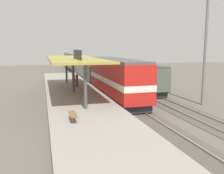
{
  "coord_description": "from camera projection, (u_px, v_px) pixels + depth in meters",
  "views": [
    {
      "loc": [
        -7.85,
        -27.46,
        5.78
      ],
      "look_at": [
        -1.38,
        -4.4,
        2.0
      ],
      "focal_mm": 39.84,
      "sensor_mm": 36.0,
      "label": 1
    }
  ],
  "objects": [
    {
      "name": "locomotive",
      "position": [
        116.0,
        79.0,
        27.59
      ],
      "size": [
        2.93,
        14.43,
        4.44
      ],
      "color": "#28282D",
      "rests_on": "track_near"
    },
    {
      "name": "freight_car",
      "position": [
        139.0,
        77.0,
        33.19
      ],
      "size": [
        2.8,
        12.0,
        3.54
      ],
      "color": "#28282D",
      "rests_on": "track_far"
    },
    {
      "name": "ground_plane",
      "position": [
        129.0,
        97.0,
        29.65
      ],
      "size": [
        120.0,
        120.0,
        0.0
      ],
      "primitive_type": "plane",
      "color": "#5B564C"
    },
    {
      "name": "platform_bench",
      "position": [
        73.0,
        114.0,
        16.72
      ],
      "size": [
        0.44,
        1.7,
        0.5
      ],
      "color": "#333338",
      "rests_on": "platform"
    },
    {
      "name": "passenger_carriage_rear",
      "position": [
        74.0,
        61.0,
        64.51
      ],
      "size": [
        2.9,
        20.0,
        4.24
      ],
      "color": "#28282D",
      "rests_on": "track_near"
    },
    {
      "name": "track_far",
      "position": [
        149.0,
        95.0,
        30.34
      ],
      "size": [
        3.2,
        110.0,
        0.16
      ],
      "color": "#4E4941",
      "rests_on": "ground"
    },
    {
      "name": "person_walking",
      "position": [
        77.0,
        80.0,
        31.14
      ],
      "size": [
        0.34,
        0.34,
        1.71
      ],
      "color": "#663375",
      "rests_on": "platform"
    },
    {
      "name": "person_waiting",
      "position": [
        74.0,
        78.0,
        32.9
      ],
      "size": [
        0.34,
        0.34,
        1.71
      ],
      "color": "#23603D",
      "rests_on": "platform"
    },
    {
      "name": "light_mast",
      "position": [
        207.0,
        21.0,
        24.19
      ],
      "size": [
        1.1,
        1.1,
        11.7
      ],
      "color": "slate",
      "rests_on": "ground"
    },
    {
      "name": "platform",
      "position": [
        74.0,
        96.0,
        27.82
      ],
      "size": [
        6.0,
        44.0,
        0.9
      ],
      "primitive_type": "cube",
      "color": "gray",
      "rests_on": "ground"
    },
    {
      "name": "station_canopy",
      "position": [
        73.0,
        59.0,
        27.09
      ],
      "size": [
        5.2,
        18.0,
        4.7
      ],
      "color": "#47474C",
      "rests_on": "platform"
    },
    {
      "name": "passenger_carriage_front",
      "position": [
        88.0,
        67.0,
        44.73
      ],
      "size": [
        2.9,
        20.0,
        4.24
      ],
      "color": "#28282D",
      "rests_on": "track_near"
    },
    {
      "name": "track_near",
      "position": [
        113.0,
        97.0,
        29.11
      ],
      "size": [
        3.2,
        110.0,
        0.16
      ],
      "color": "#4E4941",
      "rests_on": "ground"
    }
  ]
}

